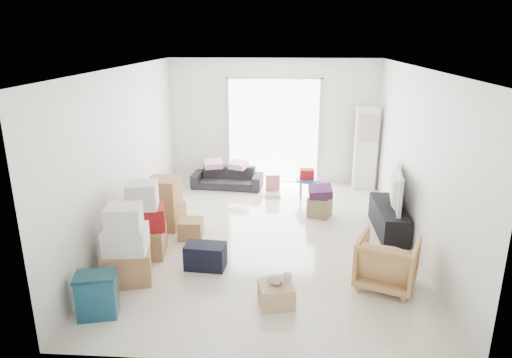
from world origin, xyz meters
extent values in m
cube|color=beige|center=(0.00, 0.00, -0.12)|extent=(4.50, 6.00, 0.24)
cube|color=white|center=(0.00, 0.00, 2.82)|extent=(4.50, 6.00, 0.24)
cube|color=white|center=(0.00, 3.12, 1.35)|extent=(4.50, 0.24, 2.70)
cube|color=white|center=(0.00, -3.12, 1.35)|extent=(4.50, 0.24, 2.70)
cube|color=white|center=(-2.37, 0.00, 1.35)|extent=(0.24, 6.00, 2.70)
cube|color=white|center=(2.37, 0.00, 1.35)|extent=(0.24, 6.00, 2.70)
cube|color=white|center=(0.00, 2.98, 1.15)|extent=(2.00, 0.01, 2.30)
cube|color=silver|center=(-1.00, 2.97, 1.15)|extent=(0.06, 0.04, 2.30)
cube|color=silver|center=(1.00, 2.97, 1.15)|extent=(0.06, 0.04, 2.30)
cube|color=silver|center=(0.00, 2.97, 2.30)|extent=(2.10, 0.04, 0.06)
cube|color=white|center=(1.95, 2.65, 0.88)|extent=(0.45, 0.30, 1.75)
cube|color=black|center=(2.00, 0.36, 0.23)|extent=(0.41, 1.38, 0.46)
imported|color=black|center=(2.00, 0.36, 0.53)|extent=(0.79, 1.16, 0.14)
imported|color=#2A2A2F|center=(-0.97, 2.50, 0.29)|extent=(1.54, 0.58, 0.59)
cube|color=#F2B0C5|center=(-1.27, 2.49, 0.65)|extent=(0.47, 0.42, 0.12)
cube|color=#F2B0C5|center=(-0.73, 2.46, 0.64)|extent=(0.39, 0.36, 0.11)
imported|color=tan|center=(1.61, -1.39, 0.38)|extent=(0.93, 0.91, 0.75)
cube|color=navy|center=(-1.90, -2.29, 0.12)|extent=(0.50, 0.40, 0.25)
cube|color=navy|center=(-1.90, -2.29, 0.37)|extent=(0.50, 0.40, 0.25)
cube|color=#0C333D|center=(-1.90, -2.29, 0.52)|extent=(0.52, 0.42, 0.04)
cube|color=#B07F4F|center=(-1.80, -1.51, 0.22)|extent=(0.70, 0.63, 0.44)
cube|color=white|center=(-1.80, -1.51, 0.61)|extent=(0.58, 0.50, 0.34)
cube|color=white|center=(-1.80, -1.51, 0.93)|extent=(0.50, 0.46, 0.29)
cube|color=#B07F4F|center=(-1.80, -0.71, 0.20)|extent=(0.62, 0.62, 0.40)
cube|color=#A31A14|center=(-1.80, -0.71, 0.49)|extent=(0.69, 0.55, 0.18)
cube|color=#A31A14|center=(-1.80, -0.71, 0.67)|extent=(0.67, 0.52, 0.16)
cube|color=white|center=(-1.80, -0.71, 0.94)|extent=(0.49, 0.47, 0.38)
cube|color=#B07F4F|center=(-1.77, 0.31, 0.21)|extent=(0.67, 0.60, 0.42)
cube|color=#B07F4F|center=(-1.77, 0.31, 0.65)|extent=(0.54, 0.54, 0.45)
cube|color=#B07F4F|center=(-1.25, -0.09, 0.16)|extent=(0.39, 0.39, 0.31)
cube|color=black|center=(-0.84, -1.07, 0.18)|extent=(0.58, 0.38, 0.36)
cube|color=olive|center=(0.90, 0.97, 0.19)|extent=(0.49, 0.49, 0.37)
cube|color=#50204F|center=(0.90, 0.97, 0.44)|extent=(0.42, 0.42, 0.14)
cylinder|color=blue|center=(0.70, 1.98, 0.37)|extent=(0.46, 0.46, 0.04)
cylinder|color=blue|center=(0.82, 2.09, 0.18)|extent=(0.04, 0.04, 0.35)
cylinder|color=blue|center=(0.59, 2.09, 0.18)|extent=(0.04, 0.04, 0.35)
cylinder|color=blue|center=(0.59, 1.86, 0.18)|extent=(0.04, 0.04, 0.35)
cylinder|color=blue|center=(0.82, 1.86, 0.18)|extent=(0.04, 0.04, 0.35)
cube|color=#A31A14|center=(0.70, 1.98, 0.49)|extent=(0.28, 0.22, 0.20)
cube|color=silver|center=(0.02, 1.98, 0.04)|extent=(0.34, 0.31, 0.08)
cube|color=#C56A76|center=(0.02, 2.10, 0.25)|extent=(0.30, 0.07, 0.34)
cube|color=tan|center=(0.18, -1.93, 0.14)|extent=(0.48, 0.48, 0.27)
ellipsoid|color=#B2ADA8|center=(0.18, -1.93, 0.33)|extent=(0.23, 0.16, 0.12)
cube|color=#AC1D1A|center=(0.18, -1.93, 0.34)|extent=(0.18, 0.15, 0.03)
sphere|color=#B2ADA8|center=(0.31, -1.90, 0.37)|extent=(0.12, 0.12, 0.12)
camera|label=1|loc=(0.24, -6.81, 3.16)|focal=32.00mm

